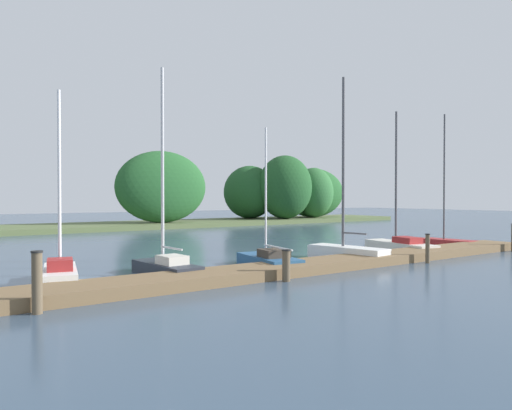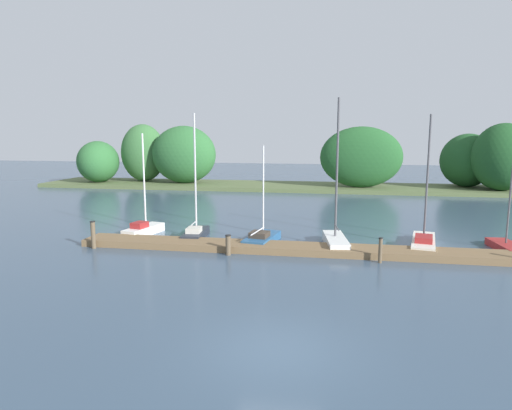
# 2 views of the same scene
# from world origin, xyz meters

# --- Properties ---
(ground) EXTENTS (160.00, 160.00, 0.00)m
(ground) POSITION_xyz_m (0.00, 0.00, 0.00)
(ground) COLOR #384C60
(dock_pier) EXTENTS (23.24, 1.80, 0.35)m
(dock_pier) POSITION_xyz_m (0.00, 10.45, 0.17)
(dock_pier) COLOR brown
(dock_pier) RESTS_ON ground
(far_shore) EXTENTS (62.96, 8.32, 7.08)m
(far_shore) POSITION_xyz_m (2.21, 37.10, 2.99)
(far_shore) COLOR #56663D
(far_shore) RESTS_ON ground
(sailboat_0) EXTENTS (1.54, 3.29, 5.91)m
(sailboat_0) POSITION_xyz_m (-9.54, 12.84, 0.38)
(sailboat_0) COLOR white
(sailboat_0) RESTS_ON ground
(sailboat_1) EXTENTS (1.28, 3.42, 7.02)m
(sailboat_1) POSITION_xyz_m (-6.27, 12.49, 0.41)
(sailboat_1) COLOR #232833
(sailboat_1) RESTS_ON ground
(sailboat_2) EXTENTS (1.73, 3.60, 5.28)m
(sailboat_2) POSITION_xyz_m (-2.35, 11.96, 0.30)
(sailboat_2) COLOR #285684
(sailboat_2) RESTS_ON ground
(sailboat_3) EXTENTS (1.46, 3.80, 7.69)m
(sailboat_3) POSITION_xyz_m (1.56, 11.77, 0.45)
(sailboat_3) COLOR white
(sailboat_3) RESTS_ON ground
(sailboat_4) EXTENTS (1.89, 4.48, 6.87)m
(sailboat_4) POSITION_xyz_m (6.12, 12.59, 0.36)
(sailboat_4) COLOR silver
(sailboat_4) RESTS_ON ground
(sailboat_5) EXTENTS (1.34, 3.13, 7.14)m
(sailboat_5) POSITION_xyz_m (10.17, 12.66, 0.33)
(sailboat_5) COLOR maroon
(sailboat_5) RESTS_ON ground
(mooring_piling_0) EXTENTS (0.27, 0.27, 1.43)m
(mooring_piling_0) POSITION_xyz_m (-10.80, 9.34, 0.72)
(mooring_piling_0) COLOR brown
(mooring_piling_0) RESTS_ON ground
(mooring_piling_1) EXTENTS (0.29, 0.29, 1.01)m
(mooring_piling_1) POSITION_xyz_m (-3.61, 9.29, 0.51)
(mooring_piling_1) COLOR brown
(mooring_piling_1) RESTS_ON ground
(mooring_piling_2) EXTENTS (0.19, 0.19, 1.19)m
(mooring_piling_2) POSITION_xyz_m (3.59, 9.20, 0.60)
(mooring_piling_2) COLOR brown
(mooring_piling_2) RESTS_ON ground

